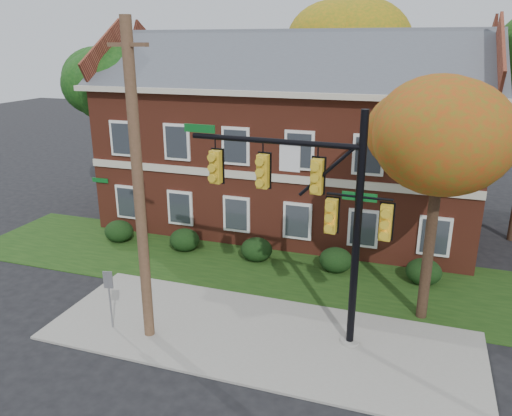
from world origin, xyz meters
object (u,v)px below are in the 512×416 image
(apartment_building, at_px, (290,129))
(hedge_right, at_px, (336,260))
(hedge_far_left, at_px, (119,231))
(hedge_center, at_px, (257,249))
(hedge_far_right, at_px, (424,272))
(hedge_left, at_px, (185,240))
(tree_near_right, at_px, (451,128))
(sign_post, at_px, (109,291))
(tree_far_rear, at_px, (345,48))
(tree_left_rear, at_px, (109,91))
(utility_pole, at_px, (139,190))
(traffic_signal, at_px, (314,202))

(apartment_building, distance_m, hedge_right, 7.73)
(hedge_far_left, bearing_deg, apartment_building, 36.89)
(hedge_center, relative_size, hedge_far_right, 1.00)
(hedge_center, xyz_separation_m, hedge_right, (3.50, 0.00, 0.00))
(hedge_left, distance_m, tree_near_right, 12.68)
(apartment_building, distance_m, sign_post, 12.90)
(sign_post, bearing_deg, hedge_center, 54.14)
(apartment_building, relative_size, hedge_far_left, 13.43)
(tree_far_rear, bearing_deg, apartment_building, -99.71)
(tree_far_rear, relative_size, sign_post, 5.40)
(tree_left_rear, relative_size, tree_far_rear, 0.77)
(hedge_left, height_order, utility_pole, utility_pole)
(hedge_center, relative_size, tree_far_rear, 0.12)
(apartment_building, height_order, tree_left_rear, apartment_building)
(apartment_building, xyz_separation_m, hedge_center, (0.00, -5.25, -4.46))
(tree_left_rear, height_order, utility_pole, utility_pole)
(tree_near_right, distance_m, tree_far_rear, 17.12)
(hedge_left, bearing_deg, tree_near_right, -14.81)
(tree_left_rear, relative_size, traffic_signal, 1.19)
(hedge_left, bearing_deg, traffic_signal, -36.11)
(hedge_far_right, height_order, tree_near_right, tree_near_right)
(hedge_left, xyz_separation_m, hedge_center, (3.50, 0.00, 0.00))
(hedge_left, relative_size, hedge_right, 1.00)
(hedge_far_left, xyz_separation_m, traffic_signal, (10.54, -5.14, 4.09))
(apartment_building, bearing_deg, hedge_far_right, -36.89)
(hedge_left, bearing_deg, hedge_far_left, 180.00)
(hedge_far_right, bearing_deg, hedge_center, 180.00)
(hedge_far_right, bearing_deg, hedge_left, 180.00)
(apartment_building, bearing_deg, hedge_right, -56.33)
(hedge_far_left, relative_size, hedge_far_right, 1.00)
(hedge_center, distance_m, tree_far_rear, 15.57)
(hedge_far_left, relative_size, tree_left_rear, 0.16)
(apartment_building, xyz_separation_m, hedge_far_left, (-7.00, -5.25, -4.46))
(apartment_building, height_order, hedge_center, apartment_building)
(apartment_building, height_order, hedge_far_left, apartment_building)
(hedge_left, xyz_separation_m, tree_near_right, (10.72, -2.83, 6.14))
(traffic_signal, height_order, utility_pole, utility_pole)
(hedge_right, bearing_deg, apartment_building, 123.67)
(hedge_center, distance_m, tree_left_rear, 12.23)
(hedge_far_left, height_order, hedge_far_right, same)
(utility_pole, bearing_deg, tree_near_right, 39.89)
(hedge_left, height_order, tree_far_rear, tree_far_rear)
(hedge_left, distance_m, tree_far_rear, 16.25)
(hedge_left, distance_m, traffic_signal, 9.63)
(tree_left_rear, xyz_separation_m, utility_pole, (8.31, -10.92, -1.67))
(tree_left_rear, bearing_deg, tree_far_rear, 38.97)
(tree_near_right, bearing_deg, hedge_left, 165.19)
(apartment_building, bearing_deg, hedge_far_left, -143.11)
(hedge_center, height_order, tree_far_rear, tree_far_rear)
(hedge_center, height_order, tree_near_right, tree_near_right)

